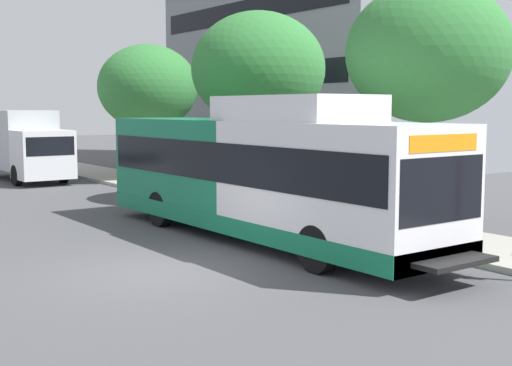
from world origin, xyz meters
name	(u,v)px	position (x,y,z in m)	size (l,w,h in m)	color
ground_plane	(38,220)	(0.00, 8.00, 0.00)	(120.00, 120.00, 0.00)	#4C4C51
sidewalk_curb	(263,206)	(7.00, 6.00, 0.07)	(3.00, 56.00, 0.14)	#A8A399
transit_bus	(260,174)	(3.61, 1.53, 1.70)	(2.58, 12.25, 3.65)	white
street_tree_near_stop	(428,53)	(7.61, -0.39, 4.78)	(4.28, 4.28, 6.48)	#4C3823
street_tree_mid_block	(258,69)	(7.70, 7.24, 4.72)	(4.71, 4.71, 6.59)	#4C3823
street_tree_far_block	(148,87)	(7.73, 15.79, 4.30)	(4.53, 4.53, 6.09)	#4C3823
box_truck_background	(24,143)	(3.23, 19.66, 1.74)	(2.32, 7.01, 3.25)	silver
lattice_comm_tower	(206,17)	(20.62, 31.60, 10.11)	(1.10, 1.10, 30.27)	#B7B7BC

